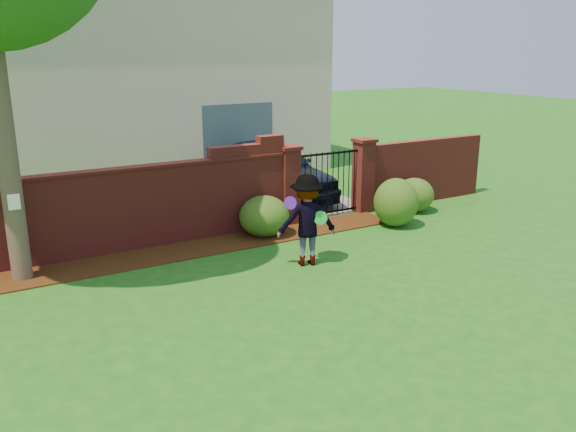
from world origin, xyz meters
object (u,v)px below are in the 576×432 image
frisbee_purple (290,203)px  frisbee_green (320,218)px  car (277,171)px  man (307,221)px

frisbee_purple → frisbee_green: frisbee_purple is taller
car → frisbee_green: 5.37m
man → frisbee_green: man is taller
frisbee_purple → man: bearing=12.5°
car → frisbee_green: bearing=-112.5°
man → frisbee_purple: (-0.42, -0.09, 0.43)m
car → man: bearing=-115.0°
car → frisbee_green: (-1.87, -5.03, 0.18)m
frisbee_purple → frisbee_green: bearing=-11.9°
car → frisbee_purple: car is taller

